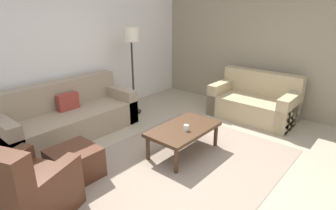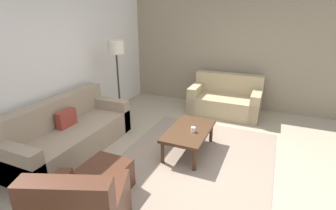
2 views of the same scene
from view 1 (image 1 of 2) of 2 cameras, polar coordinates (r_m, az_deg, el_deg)
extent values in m
plane|color=tan|center=(3.83, 1.70, -12.97)|extent=(8.00, 8.00, 0.00)
cube|color=silver|center=(5.29, -21.02, 11.30)|extent=(6.00, 0.12, 2.80)
cube|color=gray|center=(5.90, 20.99, 12.08)|extent=(0.12, 5.20, 2.80)
cube|color=gray|center=(3.83, 1.70, -12.92)|extent=(3.25, 2.36, 0.01)
cube|color=gray|center=(4.91, -19.58, -3.65)|extent=(2.24, 0.91, 0.42)
cube|color=gray|center=(5.11, -21.80, -0.24)|extent=(2.24, 0.24, 0.88)
cube|color=gray|center=(4.52, -30.89, -6.14)|extent=(0.20, 0.91, 0.62)
cube|color=gray|center=(5.40, -10.43, 0.49)|extent=(0.20, 0.91, 0.62)
cube|color=#99382D|center=(4.91, -20.19, 0.66)|extent=(0.36, 0.12, 0.28)
cube|color=tan|center=(5.57, 17.25, -0.56)|extent=(0.90, 1.56, 0.42)
cube|color=tan|center=(5.79, 18.82, 2.44)|extent=(0.24, 1.56, 0.88)
cube|color=tan|center=(5.82, 11.28, 1.88)|extent=(0.90, 0.20, 0.62)
cube|color=tan|center=(5.33, 23.98, -1.20)|extent=(0.90, 0.20, 0.62)
cube|color=#4C2819|center=(3.29, -27.24, -17.08)|extent=(1.03, 1.03, 0.44)
cube|color=#4C2819|center=(3.04, -23.10, -17.74)|extent=(0.80, 0.44, 0.60)
cube|color=#4C2819|center=(3.46, -31.25, -14.28)|extent=(0.80, 0.44, 0.60)
cube|color=#4C2819|center=(3.74, -18.91, -11.46)|extent=(0.56, 0.56, 0.40)
cylinder|color=#472D1C|center=(3.63, 1.73, -11.59)|extent=(0.06, 0.06, 0.36)
cylinder|color=#472D1C|center=(4.35, 9.95, -6.28)|extent=(0.06, 0.06, 0.36)
cylinder|color=#472D1C|center=(3.94, -4.23, -8.97)|extent=(0.06, 0.06, 0.36)
cylinder|color=#472D1C|center=(4.60, 4.41, -4.48)|extent=(0.06, 0.06, 0.36)
cube|color=#472D1C|center=(4.02, 3.30, -5.03)|extent=(1.10, 0.64, 0.05)
cylinder|color=white|center=(3.90, 3.83, -4.76)|extent=(0.07, 0.07, 0.08)
cylinder|color=black|center=(5.72, -7.03, -1.35)|extent=(0.28, 0.28, 0.03)
cylinder|color=#262626|center=(5.50, -7.34, 5.56)|extent=(0.04, 0.04, 1.45)
cylinder|color=beige|center=(5.35, -7.75, 14.45)|extent=(0.32, 0.32, 0.26)
camera|label=2|loc=(1.25, -87.62, 9.18)|focal=27.19mm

